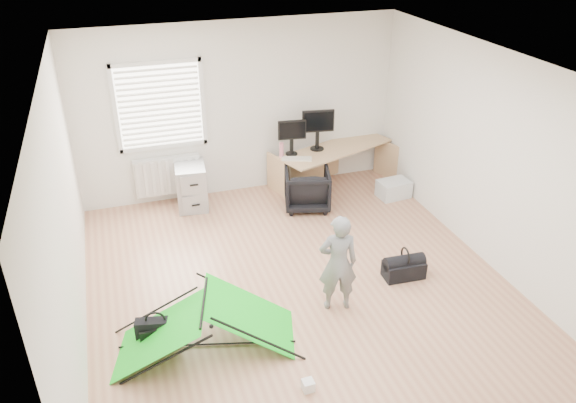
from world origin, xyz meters
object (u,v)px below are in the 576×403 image
object	(u,v)px
thermos	(281,150)
duffel_bag	(404,269)
desk	(335,167)
person	(338,263)
monitor_left	(292,142)
filing_cabinet	(191,186)
office_chair	(307,189)
laptop_bag	(157,332)
kite	(206,324)
storage_crate	(394,189)
monitor_right	(317,135)

from	to	relation	value
thermos	duffel_bag	xyz separation A→B (m)	(0.78, -2.59, -0.68)
desk	person	world-z (taller)	person
person	duffel_bag	distance (m)	1.17
monitor_left	filing_cabinet	bearing A→B (deg)	-173.27
desk	office_chair	xyz separation A→B (m)	(-0.69, -0.56, -0.02)
person	laptop_bag	size ratio (longest dim) A/B	2.81
kite	storage_crate	distance (m)	4.26
thermos	duffel_bag	distance (m)	2.79
desk	filing_cabinet	distance (m)	2.36
person	laptop_bag	world-z (taller)	person
person	duffel_bag	xyz separation A→B (m)	(1.03, 0.27, -0.49)
desk	monitor_right	distance (m)	0.66
kite	person	bearing A→B (deg)	22.11
monitor_right	person	bearing A→B (deg)	-97.83
office_chair	duffel_bag	bearing A→B (deg)	119.72
thermos	storage_crate	world-z (taller)	thermos
monitor_right	office_chair	distance (m)	0.93
duffel_bag	desk	bearing A→B (deg)	89.58
monitor_left	monitor_right	world-z (taller)	monitor_right
monitor_right	filing_cabinet	bearing A→B (deg)	-170.59
office_chair	laptop_bag	distance (m)	3.48
monitor_left	office_chair	bearing A→B (deg)	-74.35
storage_crate	person	bearing A→B (deg)	-130.48
desk	thermos	world-z (taller)	thermos
storage_crate	laptop_bag	world-z (taller)	laptop_bag
filing_cabinet	duffel_bag	size ratio (longest dim) A/B	1.36
office_chair	monitor_right	bearing A→B (deg)	-106.59
storage_crate	office_chair	bearing A→B (deg)	175.36
kite	monitor_left	bearing A→B (deg)	72.78
laptop_bag	duffel_bag	size ratio (longest dim) A/B	0.85
laptop_bag	monitor_right	bearing A→B (deg)	58.35
desk	person	xyz separation A→B (m)	(-1.19, -2.94, 0.27)
filing_cabinet	person	size ratio (longest dim) A/B	0.57
desk	monitor_right	size ratio (longest dim) A/B	3.88
kite	office_chair	bearing A→B (deg)	66.68
monitor_right	storage_crate	xyz separation A→B (m)	(1.05, -0.72, -0.77)
filing_cabinet	monitor_right	world-z (taller)	monitor_right
monitor_right	laptop_bag	bearing A→B (deg)	-125.90
filing_cabinet	person	distance (m)	3.19
thermos	laptop_bag	bearing A→B (deg)	-128.81
thermos	office_chair	size ratio (longest dim) A/B	0.35
kite	laptop_bag	distance (m)	0.54
desk	monitor_right	bearing A→B (deg)	152.15
monitor_left	desk	bearing A→B (deg)	9.92
person	kite	distance (m)	1.60
kite	storage_crate	bearing A→B (deg)	50.49
monitor_left	person	world-z (taller)	person
person	duffel_bag	size ratio (longest dim) A/B	2.38
desk	monitor_left	xyz separation A→B (m)	(-0.76, -0.02, 0.54)
thermos	duffel_bag	size ratio (longest dim) A/B	0.47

